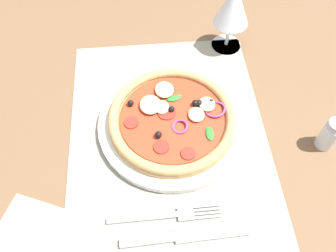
% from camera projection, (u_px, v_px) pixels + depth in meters
% --- Properties ---
extents(ground_plane, '(1.90, 1.40, 0.02)m').
position_uv_depth(ground_plane, '(168.00, 141.00, 0.64)').
color(ground_plane, brown).
extents(placemat, '(0.48, 0.36, 0.00)m').
position_uv_depth(placemat, '(168.00, 137.00, 0.63)').
color(placemat, gray).
rests_on(placemat, ground_plane).
extents(plate, '(0.27, 0.27, 0.01)m').
position_uv_depth(plate, '(172.00, 124.00, 0.63)').
color(plate, silver).
rests_on(plate, placemat).
extents(pizza, '(0.23, 0.23, 0.03)m').
position_uv_depth(pizza, '(172.00, 118.00, 0.62)').
color(pizza, tan).
rests_on(pizza, plate).
extents(fork, '(0.02, 0.18, 0.00)m').
position_uv_depth(fork, '(171.00, 215.00, 0.54)').
color(fork, '#B2B5BA').
rests_on(fork, placemat).
extents(knife, '(0.02, 0.20, 0.01)m').
position_uv_depth(knife, '(187.00, 236.00, 0.53)').
color(knife, '#B2B5BA').
rests_on(knife, placemat).
extents(wine_glass, '(0.07, 0.07, 0.15)m').
position_uv_depth(wine_glass, '(233.00, 7.00, 0.68)').
color(wine_glass, silver).
rests_on(wine_glass, ground_plane).
extents(napkin, '(0.16, 0.16, 0.00)m').
position_uv_depth(napkin, '(28.00, 243.00, 0.53)').
color(napkin, silver).
rests_on(napkin, ground_plane).
extents(pepper_shaker, '(0.03, 0.03, 0.07)m').
position_uv_depth(pepper_shaker, '(330.00, 135.00, 0.60)').
color(pepper_shaker, silver).
rests_on(pepper_shaker, ground_plane).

